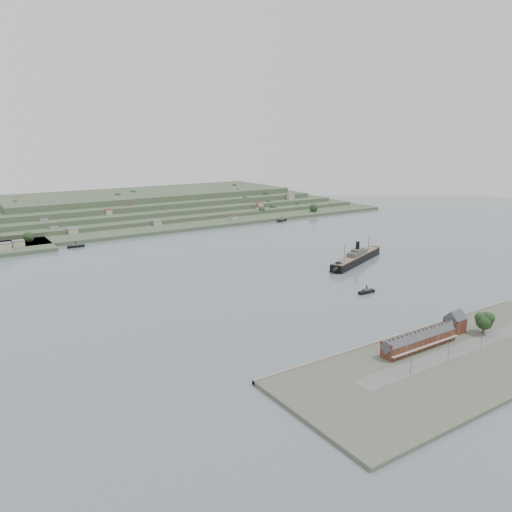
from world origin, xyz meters
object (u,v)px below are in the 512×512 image
terrace_row (420,340)px  tugboat (366,291)px  gabled_building (455,322)px  steamship (355,259)px  fig_tree (485,320)px

terrace_row → tugboat: 106.59m
gabled_building → steamship: bearing=65.5°
steamship → fig_tree: (-60.46, -172.49, 6.06)m
terrace_row → fig_tree: (50.17, -7.80, 3.73)m
terrace_row → steamship: bearing=56.1°
terrace_row → tugboat: size_ratio=3.83×
steamship → fig_tree: 182.88m
tugboat → fig_tree: (-2.37, -100.39, 8.99)m
fig_tree → tugboat: bearing=88.6°
tugboat → steamship: bearing=51.1°
steamship → fig_tree: steamship is taller
steamship → tugboat: 92.63m
terrace_row → gabled_building: size_ratio=3.95×
gabled_building → steamship: (73.13, 160.66, -3.67)m
terrace_row → fig_tree: fig_tree is taller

